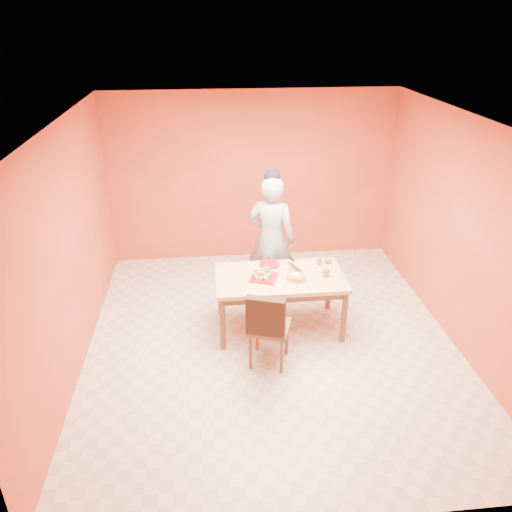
{
  "coord_description": "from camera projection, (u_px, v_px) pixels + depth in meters",
  "views": [
    {
      "loc": [
        -0.72,
        -5.09,
        3.71
      ],
      "look_at": [
        -0.16,
        0.3,
        1.05
      ],
      "focal_mm": 35.0,
      "sensor_mm": 36.0,
      "label": 1
    }
  ],
  "objects": [
    {
      "name": "magenta_glass",
      "position": [
        319.0,
        261.0,
        6.45
      ],
      "size": [
        0.07,
        0.07,
        0.09
      ],
      "primitive_type": "cylinder",
      "rotation": [
        0.0,
        0.0,
        0.09
      ],
      "color": "#DA208D",
      "rests_on": "dining_table"
    },
    {
      "name": "cake_server",
      "position": [
        295.0,
        267.0,
        6.23
      ],
      "size": [
        0.16,
        0.29,
        0.01
      ],
      "primitive_type": "cube",
      "rotation": [
        0.0,
        0.0,
        0.39
      ],
      "color": "silver",
      "rests_on": "sponge_cake"
    },
    {
      "name": "wall_right",
      "position": [
        463.0,
        235.0,
        5.85
      ],
      "size": [
        0.0,
        5.0,
        5.0
      ],
      "primitive_type": "plane",
      "rotation": [
        1.57,
        0.0,
        -1.57
      ],
      "color": "#D54F31",
      "rests_on": "floor"
    },
    {
      "name": "dining_table",
      "position": [
        280.0,
        283.0,
        6.23
      ],
      "size": [
        1.6,
        0.9,
        0.76
      ],
      "color": "tan",
      "rests_on": "floor"
    },
    {
      "name": "person",
      "position": [
        271.0,
        240.0,
        6.8
      ],
      "size": [
        0.78,
        0.65,
        1.82
      ],
      "primitive_type": "imported",
      "rotation": [
        0.0,
        0.0,
        2.77
      ],
      "color": "gray",
      "rests_on": "floor"
    },
    {
      "name": "dining_chair",
      "position": [
        270.0,
        326.0,
        5.65
      ],
      "size": [
        0.58,
        0.64,
        0.98
      ],
      "rotation": [
        0.0,
        0.0,
        -0.32
      ],
      "color": "brown",
      "rests_on": "floor"
    },
    {
      "name": "pastry_platter",
      "position": [
        264.0,
        277.0,
        6.13
      ],
      "size": [
        0.4,
        0.4,
        0.02
      ],
      "primitive_type": "cube",
      "rotation": [
        0.0,
        0.0,
        -0.35
      ],
      "color": "maroon",
      "rests_on": "dining_table"
    },
    {
      "name": "ceiling",
      "position": [
        275.0,
        122.0,
        5.05
      ],
      "size": [
        5.0,
        5.0,
        0.0
      ],
      "primitive_type": "plane",
      "rotation": [
        3.14,
        0.0,
        0.0
      ],
      "color": "white",
      "rests_on": "wall_back"
    },
    {
      "name": "white_cake_plate",
      "position": [
        296.0,
        279.0,
        6.1
      ],
      "size": [
        0.28,
        0.28,
        0.01
      ],
      "primitive_type": "cylinder",
      "rotation": [
        0.0,
        0.0,
        0.04
      ],
      "color": "white",
      "rests_on": "dining_table"
    },
    {
      "name": "red_dinner_plate",
      "position": [
        270.0,
        264.0,
        6.45
      ],
      "size": [
        0.28,
        0.28,
        0.02
      ],
      "primitive_type": "cylinder",
      "rotation": [
        0.0,
        0.0,
        0.04
      ],
      "color": "maroon",
      "rests_on": "dining_table"
    },
    {
      "name": "floor",
      "position": [
        271.0,
        341.0,
        6.24
      ],
      "size": [
        5.0,
        5.0,
        0.0
      ],
      "primitive_type": "plane",
      "color": "beige",
      "rests_on": "ground"
    },
    {
      "name": "wall_left",
      "position": [
        69.0,
        252.0,
        5.44
      ],
      "size": [
        0.0,
        5.0,
        5.0
      ],
      "primitive_type": "plane",
      "rotation": [
        1.57,
        0.0,
        1.57
      ],
      "color": "#D54F31",
      "rests_on": "floor"
    },
    {
      "name": "wall_back",
      "position": [
        252.0,
        178.0,
        7.88
      ],
      "size": [
        4.5,
        0.0,
        4.5
      ],
      "primitive_type": "plane",
      "rotation": [
        1.57,
        0.0,
        0.0
      ],
      "color": "#D54F31",
      "rests_on": "floor"
    },
    {
      "name": "pastry_pile",
      "position": [
        264.0,
        273.0,
        6.11
      ],
      "size": [
        0.28,
        0.28,
        0.09
      ],
      "primitive_type": null,
      "color": "tan",
      "rests_on": "pastry_platter"
    },
    {
      "name": "egg_ornament",
      "position": [
        326.0,
        272.0,
        6.15
      ],
      "size": [
        0.12,
        0.11,
        0.13
      ],
      "primitive_type": "ellipsoid",
      "rotation": [
        0.0,
        0.0,
        -0.37
      ],
      "color": "olive",
      "rests_on": "dining_table"
    },
    {
      "name": "sponge_cake",
      "position": [
        296.0,
        277.0,
        6.08
      ],
      "size": [
        0.26,
        0.26,
        0.06
      ],
      "primitive_type": "cylinder",
      "rotation": [
        0.0,
        0.0,
        -0.03
      ],
      "color": "orange",
      "rests_on": "white_cake_plate"
    },
    {
      "name": "checker_tin",
      "position": [
        328.0,
        262.0,
        6.51
      ],
      "size": [
        0.1,
        0.1,
        0.03
      ],
      "primitive_type": "cylinder",
      "rotation": [
        0.0,
        0.0,
        0.06
      ],
      "color": "#311A0D",
      "rests_on": "dining_table"
    }
  ]
}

